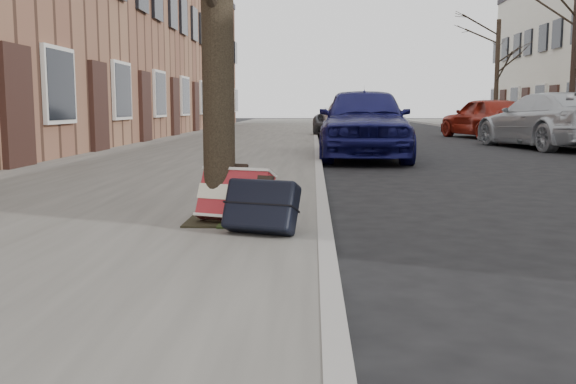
{
  "coord_description": "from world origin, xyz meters",
  "views": [
    {
      "loc": [
        -1.35,
        -4.3,
        1.1
      ],
      "look_at": [
        -1.55,
        0.8,
        0.42
      ],
      "focal_mm": 40.0,
      "sensor_mm": 36.0,
      "label": 1
    }
  ],
  "objects_px": {
    "suitcase_red": "(235,196)",
    "car_near_front": "(363,122)",
    "car_near_mid": "(364,123)",
    "suitcase_navy": "(261,206)"
  },
  "relations": [
    {
      "from": "suitcase_red",
      "to": "car_near_mid",
      "type": "relative_size",
      "value": 0.16
    },
    {
      "from": "suitcase_navy",
      "to": "car_near_mid",
      "type": "height_order",
      "value": "car_near_mid"
    },
    {
      "from": "suitcase_red",
      "to": "car_near_front",
      "type": "distance_m",
      "value": 8.51
    },
    {
      "from": "suitcase_navy",
      "to": "car_near_front",
      "type": "xyz_separation_m",
      "value": [
        1.46,
        8.77,
        0.43
      ]
    },
    {
      "from": "car_near_front",
      "to": "car_near_mid",
      "type": "bearing_deg",
      "value": 87.47
    },
    {
      "from": "suitcase_red",
      "to": "car_near_front",
      "type": "relative_size",
      "value": 0.13
    },
    {
      "from": "car_near_mid",
      "to": "suitcase_red",
      "type": "bearing_deg",
      "value": -112.09
    },
    {
      "from": "suitcase_red",
      "to": "suitcase_navy",
      "type": "relative_size",
      "value": 1.07
    },
    {
      "from": "suitcase_red",
      "to": "car_near_mid",
      "type": "bearing_deg",
      "value": 101.13
    },
    {
      "from": "suitcase_red",
      "to": "suitcase_navy",
      "type": "xyz_separation_m",
      "value": [
        0.26,
        -0.45,
        -0.01
      ]
    }
  ]
}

